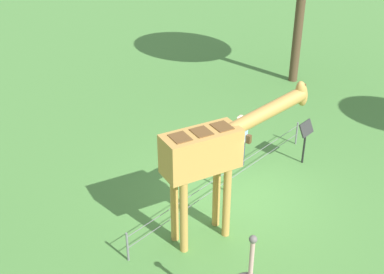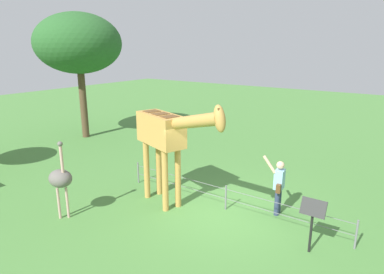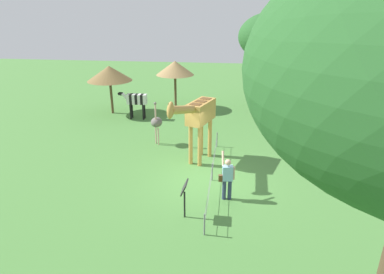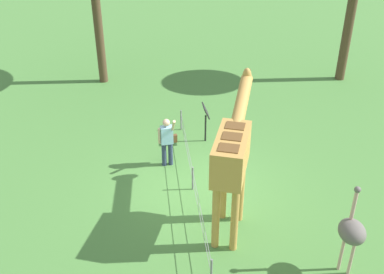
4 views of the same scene
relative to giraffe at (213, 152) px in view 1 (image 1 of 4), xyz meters
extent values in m
plane|color=#4C843D|center=(1.58, 0.53, -2.19)|extent=(60.00, 60.00, 0.00)
cylinder|color=#C69347|center=(0.31, 0.12, -1.26)|extent=(0.18, 0.18, 1.85)
cylinder|color=#C69347|center=(0.17, -0.29, -1.26)|extent=(0.18, 0.18, 1.85)
cylinder|color=#C69347|center=(-0.73, 0.49, -1.26)|extent=(0.18, 0.18, 1.85)
cylinder|color=#C69347|center=(-0.87, 0.07, -1.26)|extent=(0.18, 0.18, 1.85)
cube|color=#C69347|center=(-0.28, 0.10, 0.11)|extent=(1.84, 1.22, 0.90)
cube|color=brown|center=(0.19, -0.07, 0.57)|extent=(0.48, 0.53, 0.02)
cube|color=brown|center=(-0.28, 0.10, 0.57)|extent=(0.48, 0.53, 0.02)
cube|color=brown|center=(-0.75, 0.26, 0.57)|extent=(0.48, 0.53, 0.02)
cylinder|color=#C69347|center=(1.24, -0.43, 0.63)|extent=(2.09, 0.99, 0.81)
ellipsoid|color=#C69347|center=(2.19, -0.76, 0.88)|extent=(0.49, 0.38, 0.69)
cylinder|color=brown|center=(2.19, -0.70, 1.06)|extent=(0.05, 0.05, 0.14)
cylinder|color=brown|center=(2.19, -0.82, 1.06)|extent=(0.05, 0.05, 0.14)
cylinder|color=navy|center=(2.93, 1.28, -1.80)|extent=(0.14, 0.14, 0.78)
cylinder|color=navy|center=(2.91, 1.48, -1.80)|extent=(0.14, 0.14, 0.78)
cube|color=#8CBFE0|center=(2.92, 1.38, -1.14)|extent=(0.28, 0.38, 0.55)
sphere|color=#D8AD8C|center=(2.92, 1.38, -0.72)|extent=(0.22, 0.22, 0.22)
cylinder|color=#D8AD8C|center=(2.68, 1.19, -0.69)|extent=(0.40, 0.12, 0.49)
cylinder|color=#D8AD8C|center=(2.90, 1.60, -1.14)|extent=(0.08, 0.08, 0.50)
cube|color=brown|center=(3.00, 1.17, -1.31)|extent=(0.14, 0.21, 0.24)
cylinder|color=#CC9E93|center=(-1.72, -2.26, -0.46)|extent=(0.08, 0.08, 0.80)
sphere|color=#66605B|center=(-1.72, -2.26, -0.01)|extent=(0.14, 0.14, 0.14)
cylinder|color=brown|center=(9.73, 3.68, 0.12)|extent=(0.36, 0.36, 4.62)
cylinder|color=black|center=(4.23, 0.03, -1.72)|extent=(0.06, 0.06, 0.95)
cube|color=#2D2D2D|center=(4.23, 0.03, -1.06)|extent=(0.56, 0.21, 0.38)
cylinder|color=slate|center=(-1.92, 0.76, -1.82)|extent=(0.05, 0.05, 0.75)
cylinder|color=slate|center=(1.58, 0.76, -1.82)|extent=(0.05, 0.05, 0.75)
cylinder|color=slate|center=(5.08, 0.76, -1.82)|extent=(0.05, 0.05, 0.75)
cube|color=slate|center=(1.58, 0.76, -1.55)|extent=(7.00, 0.01, 0.01)
cube|color=slate|center=(1.58, 0.76, -1.85)|extent=(7.00, 0.01, 0.01)
camera|label=1|loc=(-6.88, -5.52, 5.14)|focal=44.53mm
camera|label=2|loc=(5.91, -7.19, 2.45)|focal=31.42mm
camera|label=3|loc=(13.56, 1.43, 4.37)|focal=31.34mm
camera|label=4|loc=(-8.83, 1.96, 5.62)|focal=42.69mm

